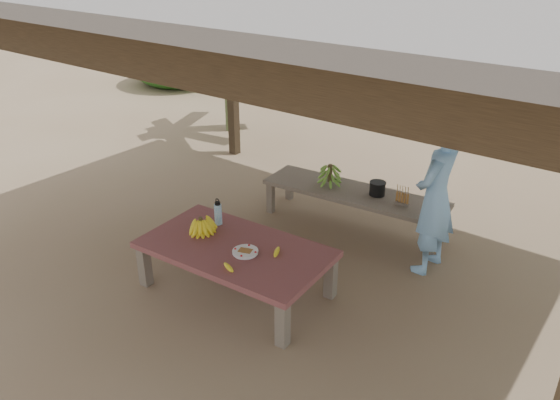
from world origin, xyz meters
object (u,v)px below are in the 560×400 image
Objects in this scene: ripe_banana_bunch at (201,224)px; water_flask at (218,213)px; plate at (245,252)px; cooking_pot at (377,189)px; bench at (354,195)px; woman at (436,197)px; work_table at (235,252)px.

water_flask reaches higher than ripe_banana_bunch.
plate is 1.35× the size of cooking_pot.
plate is at bearing -24.73° from water_flask.
water_flask is at bearing -117.18° from bench.
bench is 1.92m from plate.
woman is at bearing -22.70° from bench.
ripe_banana_bunch reaches higher than bench.
water_flask is 2.19m from woman.
woman reaches higher than work_table.
woman reaches higher than water_flask.
work_table is 6.41× the size of water_flask.
cooking_pot is at bearing -114.15° from woman.
plate is at bearing -4.65° from ripe_banana_bunch.
ripe_banana_bunch is 0.18× the size of woman.
woman is (0.85, -0.42, 0.29)m from cooking_pot.
work_table is 1.13× the size of woman.
bench is 9.18× the size of plate.
work_table is 0.53m from water_flask.
water_flask is 1.60× the size of cooking_pot.
woman is (1.78, 1.52, 0.23)m from ripe_banana_bunch.
water_flask is (0.02, 0.23, 0.03)m from ripe_banana_bunch.
cooking_pot is 0.99m from woman.
work_table is at bearing -28.56° from water_flask.
work_table is at bearing -1.47° from ripe_banana_bunch.
ripe_banana_bunch is 0.63m from plate.
work_table is at bearing 166.67° from plate.
water_flask is 0.18× the size of woman.
woman is at bearing 45.40° from work_table.
bench is 1.37× the size of woman.
plate is at bearing -98.75° from cooking_pot.
bench is 7.73× the size of water_flask.
work_table is 10.28× the size of cooking_pot.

